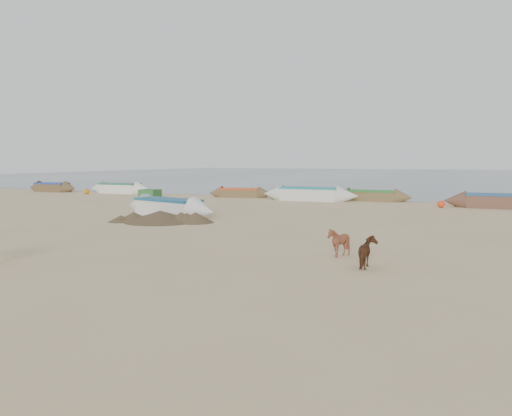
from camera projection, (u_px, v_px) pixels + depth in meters
The scene contains 8 objects.
ground at pixel (207, 249), 16.32m from camera, with size 140.00×140.00×0.00m, color tan.
sea at pixel (426, 176), 91.16m from camera, with size 160.00×160.00×0.00m, color slate.
calf_front at pixel (339, 242), 15.00m from camera, with size 0.72×0.81×0.90m, color brown.
calf_right at pixel (369, 253), 13.45m from camera, with size 0.84×0.72×0.85m, color #522E1A.
near_canoe at pixel (168, 207), 26.12m from camera, with size 6.56×1.38×0.89m, color silver, non-canonical shape.
debris_pile at pixel (160, 216), 23.53m from camera, with size 3.43×3.43×0.53m, color brown.
waterline_canoes at pixel (337, 195), 35.25m from camera, with size 57.58×3.81×0.97m.
beach_clutter at pixel (397, 200), 32.62m from camera, with size 42.94×3.68×0.64m.
Camera 1 is at (7.88, -14.14, 2.92)m, focal length 35.00 mm.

